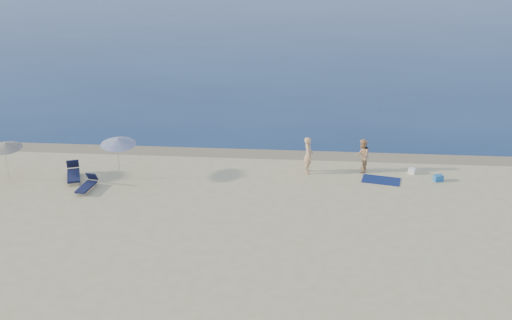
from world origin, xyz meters
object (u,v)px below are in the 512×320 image
(person_right, at_px, (362,156))
(umbrella_near, at_px, (118,141))
(blue_cooler, at_px, (438,178))
(person_left, at_px, (308,155))

(person_right, bearing_deg, umbrella_near, -74.23)
(blue_cooler, xyz_separation_m, umbrella_near, (-15.91, -0.92, 1.83))
(person_right, distance_m, umbrella_near, 12.35)
(person_right, height_order, umbrella_near, umbrella_near)
(blue_cooler, relative_size, umbrella_near, 0.19)
(person_right, relative_size, umbrella_near, 0.78)
(umbrella_near, bearing_deg, blue_cooler, -13.39)
(person_left, height_order, blue_cooler, person_left)
(person_right, xyz_separation_m, umbrella_near, (-12.16, -1.82, 1.10))
(person_left, bearing_deg, blue_cooler, -94.44)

